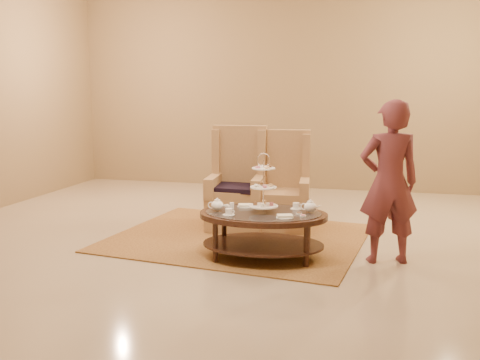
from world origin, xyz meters
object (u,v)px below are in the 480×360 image
(tea_table, at_px, (263,221))
(armchair_right, at_px, (283,195))
(armchair_left, at_px, (237,193))
(person, at_px, (389,182))

(tea_table, relative_size, armchair_right, 1.13)
(armchair_left, bearing_deg, armchair_right, 6.02)
(armchair_left, height_order, person, person)
(tea_table, xyz_separation_m, armchair_left, (-0.59, 1.23, 0.03))
(armchair_left, height_order, armchair_right, armchair_left)
(person, bearing_deg, tea_table, -7.04)
(tea_table, distance_m, armchair_right, 1.34)
(tea_table, relative_size, armchair_left, 1.08)
(tea_table, bearing_deg, person, 3.87)
(armchair_right, bearing_deg, person, -48.48)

